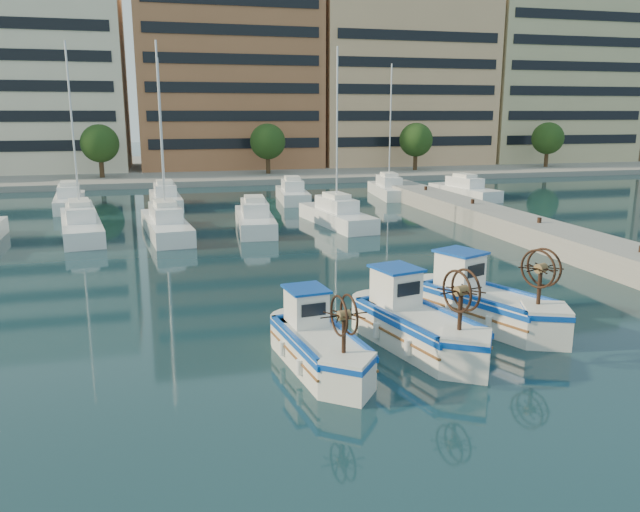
{
  "coord_description": "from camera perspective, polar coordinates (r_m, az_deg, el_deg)",
  "views": [
    {
      "loc": [
        -8.08,
        -17.15,
        7.41
      ],
      "look_at": [
        -1.7,
        7.63,
        1.5
      ],
      "focal_mm": 35.0,
      "sensor_mm": 36.0,
      "label": 1
    }
  ],
  "objects": [
    {
      "name": "quay",
      "position": [
        33.51,
        24.96,
        0.05
      ],
      "size": [
        3.0,
        60.0,
        1.2
      ],
      "primitive_type": "cube",
      "color": "gray",
      "rests_on": "ground"
    },
    {
      "name": "ground",
      "position": [
        20.35,
        10.16,
        -8.56
      ],
      "size": [
        300.0,
        300.0,
        0.0
      ],
      "primitive_type": "plane",
      "color": "#193941",
      "rests_on": "ground"
    },
    {
      "name": "fishing_boat_b",
      "position": [
        20.36,
        8.73,
        -5.98
      ],
      "size": [
        3.03,
        5.05,
        3.06
      ],
      "rotation": [
        0.0,
        0.0,
        0.24
      ],
      "color": "white",
      "rests_on": "ground"
    },
    {
      "name": "waterfront",
      "position": [
        84.08,
        -2.63,
        15.5
      ],
      "size": [
        180.0,
        40.0,
        25.6
      ],
      "color": "gray",
      "rests_on": "ground"
    },
    {
      "name": "fishing_boat_c",
      "position": [
        23.0,
        14.78,
        -3.97
      ],
      "size": [
        3.75,
        5.21,
        3.14
      ],
      "rotation": [
        0.0,
        0.0,
        0.4
      ],
      "color": "white",
      "rests_on": "ground"
    },
    {
      "name": "yacht_marina",
      "position": [
        45.85,
        -8.4,
        4.23
      ],
      "size": [
        39.48,
        22.66,
        11.5
      ],
      "color": "white",
      "rests_on": "ground"
    },
    {
      "name": "fishing_boat_a",
      "position": [
        18.69,
        -0.16,
        -7.86
      ],
      "size": [
        2.29,
        4.48,
        2.73
      ],
      "rotation": [
        0.0,
        0.0,
        0.12
      ],
      "color": "white",
      "rests_on": "ground"
    }
  ]
}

